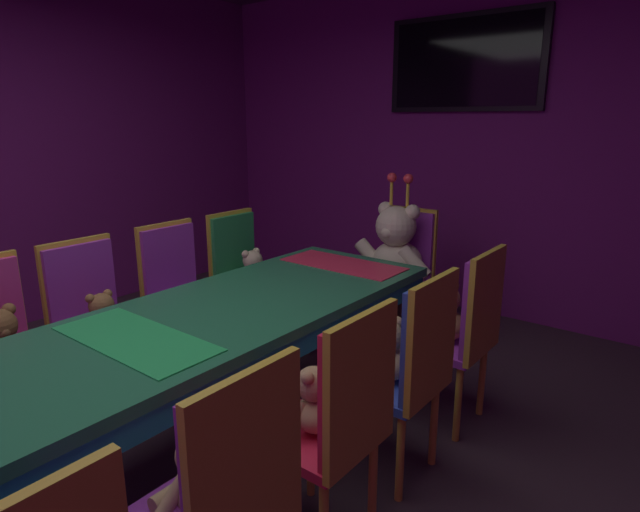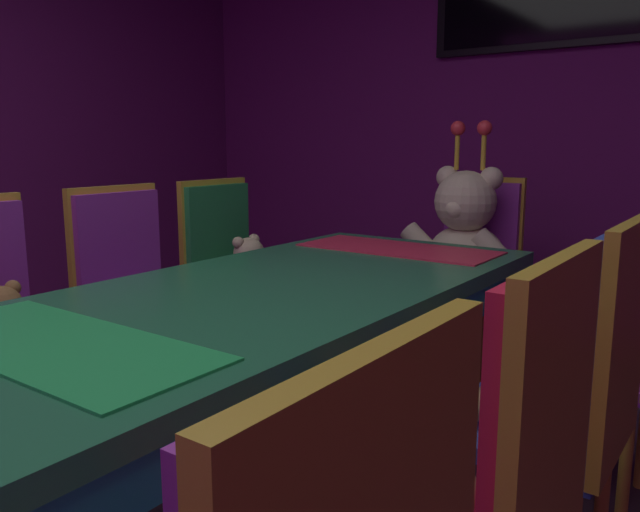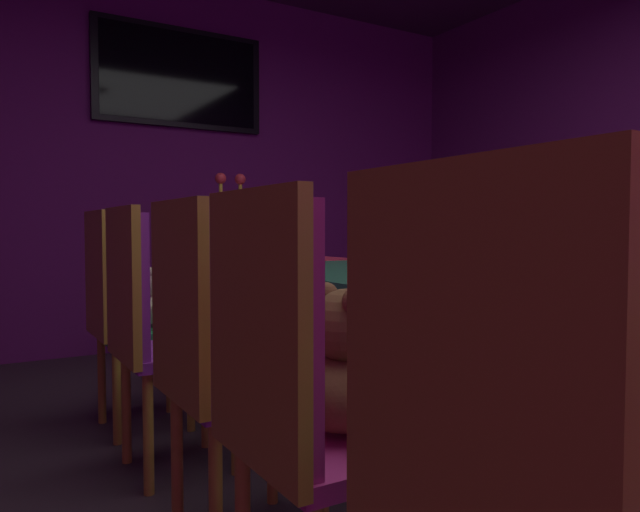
% 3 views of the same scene
% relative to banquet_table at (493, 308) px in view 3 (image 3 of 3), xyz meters
% --- Properties ---
extents(ground_plane, '(7.90, 7.90, 0.00)m').
position_rel_banquet_table_xyz_m(ground_plane, '(0.00, 0.00, -0.66)').
color(ground_plane, '#3F2D38').
extents(wall_back, '(5.20, 0.12, 2.80)m').
position_rel_banquet_table_xyz_m(wall_back, '(0.00, 3.20, 0.74)').
color(wall_back, '#721E72').
rests_on(wall_back, ground_plane).
extents(banquet_table, '(0.90, 3.44, 0.75)m').
position_rel_banquet_table_xyz_m(banquet_table, '(0.00, 0.00, 0.00)').
color(banquet_table, '#26724C').
rests_on(banquet_table, ground_plane).
extents(chair_left_1, '(0.42, 0.41, 0.98)m').
position_rel_banquet_table_xyz_m(chair_left_1, '(-0.87, -0.82, -0.06)').
color(chair_left_1, '#268C4C').
rests_on(chair_left_1, ground_plane).
extents(teddy_left_1, '(0.23, 0.30, 0.29)m').
position_rel_banquet_table_xyz_m(teddy_left_1, '(-0.73, -0.82, -0.08)').
color(teddy_left_1, '#9E7247').
rests_on(teddy_left_1, chair_left_1).
extents(chair_left_2, '(0.42, 0.41, 0.98)m').
position_rel_banquet_table_xyz_m(chair_left_2, '(-0.86, -0.25, -0.06)').
color(chair_left_2, '#CC338C').
rests_on(chair_left_2, ground_plane).
extents(teddy_left_2, '(0.27, 0.35, 0.33)m').
position_rel_banquet_table_xyz_m(teddy_left_2, '(-0.71, -0.25, -0.06)').
color(teddy_left_2, brown).
rests_on(teddy_left_2, chair_left_2).
extents(chair_left_3, '(0.42, 0.41, 0.98)m').
position_rel_banquet_table_xyz_m(chair_left_3, '(-0.86, 0.26, -0.06)').
color(chair_left_3, purple).
rests_on(chair_left_3, ground_plane).
extents(teddy_left_3, '(0.22, 0.28, 0.27)m').
position_rel_banquet_table_xyz_m(teddy_left_3, '(-0.71, 0.26, -0.08)').
color(teddy_left_3, olive).
rests_on(teddy_left_3, chair_left_3).
extents(chair_left_4, '(0.42, 0.41, 0.98)m').
position_rel_banquet_table_xyz_m(chair_left_4, '(-0.87, 0.85, -0.06)').
color(chair_left_4, purple).
rests_on(chair_left_4, ground_plane).
extents(chair_left_5, '(0.42, 0.41, 0.98)m').
position_rel_banquet_table_xyz_m(chair_left_5, '(-0.86, 1.39, -0.06)').
color(chair_left_5, '#268C4C').
rests_on(chair_left_5, ground_plane).
extents(teddy_left_5, '(0.23, 0.30, 0.28)m').
position_rel_banquet_table_xyz_m(teddy_left_5, '(-0.71, 1.39, -0.08)').
color(teddy_left_5, beige).
rests_on(teddy_left_5, chair_left_5).
extents(chair_right_3, '(0.42, 0.41, 0.98)m').
position_rel_banquet_table_xyz_m(chair_right_3, '(0.85, 0.28, -0.06)').
color(chair_right_3, red).
rests_on(chair_right_3, ground_plane).
extents(teddy_right_3, '(0.22, 0.29, 0.27)m').
position_rel_banquet_table_xyz_m(teddy_right_3, '(0.71, 0.28, -0.08)').
color(teddy_right_3, tan).
rests_on(teddy_right_3, chair_right_3).
extents(chair_right_4, '(0.42, 0.41, 0.98)m').
position_rel_banquet_table_xyz_m(chair_right_4, '(0.86, 0.81, -0.06)').
color(chair_right_4, '#2D47B2').
rests_on(chair_right_4, ground_plane).
extents(teddy_right_4, '(0.24, 0.31, 0.29)m').
position_rel_banquet_table_xyz_m(teddy_right_4, '(0.71, 0.81, -0.07)').
color(teddy_right_4, tan).
rests_on(teddy_right_4, chair_right_4).
extents(chair_right_5, '(0.42, 0.41, 0.98)m').
position_rel_banquet_table_xyz_m(chair_right_5, '(0.87, 1.38, -0.06)').
color(chair_right_5, purple).
rests_on(chair_right_5, ground_plane).
extents(teddy_right_5, '(0.27, 0.34, 0.32)m').
position_rel_banquet_table_xyz_m(teddy_right_5, '(0.72, 1.38, -0.06)').
color(teddy_right_5, olive).
rests_on(teddy_right_5, chair_right_5).
extents(throne_chair, '(0.41, 0.42, 0.98)m').
position_rel_banquet_table_xyz_m(throne_chair, '(0.00, 2.26, -0.06)').
color(throne_chair, purple).
rests_on(throne_chair, ground_plane).
extents(king_teddy_bear, '(0.62, 0.48, 0.79)m').
position_rel_banquet_table_xyz_m(king_teddy_bear, '(0.00, 2.10, 0.05)').
color(king_teddy_bear, beige).
rests_on(king_teddy_bear, throne_chair).
extents(wall_tv, '(1.29, 0.06, 0.75)m').
position_rel_banquet_table_xyz_m(wall_tv, '(0.00, 3.11, 1.39)').
color(wall_tv, black).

